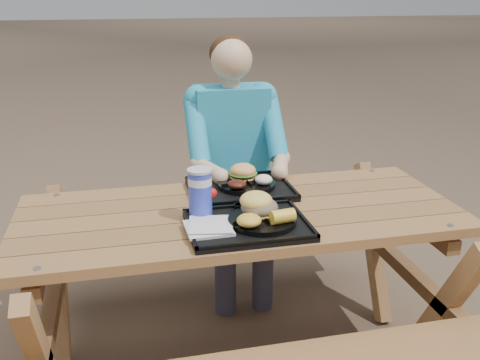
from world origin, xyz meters
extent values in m
cube|color=black|center=(-0.01, -0.18, 0.76)|extent=(0.45, 0.35, 0.02)
cube|color=black|center=(0.05, 0.20, 0.76)|extent=(0.45, 0.35, 0.02)
cylinder|color=black|center=(0.04, -0.19, 0.78)|extent=(0.26, 0.26, 0.02)
cylinder|color=black|center=(0.08, 0.21, 0.78)|extent=(0.26, 0.26, 0.02)
cube|color=silver|center=(-0.17, -0.20, 0.78)|extent=(0.17, 0.17, 0.02)
cylinder|color=#1A2CC4|center=(-0.17, -0.07, 0.86)|extent=(0.09, 0.09, 0.18)
cylinder|color=black|center=(-0.01, -0.05, 0.78)|extent=(0.04, 0.04, 0.03)
cylinder|color=#FFF31C|center=(0.04, -0.06, 0.79)|extent=(0.05, 0.05, 0.03)
ellipsoid|color=yellow|center=(-0.02, -0.25, 0.81)|extent=(0.09, 0.09, 0.05)
cube|color=black|center=(-0.11, 0.22, 0.77)|extent=(0.05, 0.14, 0.01)
ellipsoid|color=#44160D|center=(0.02, 0.14, 0.81)|extent=(0.08, 0.08, 0.04)
ellipsoid|color=white|center=(0.15, 0.17, 0.81)|extent=(0.08, 0.08, 0.04)
camera|label=1|loc=(-0.45, -1.97, 1.61)|focal=40.00mm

